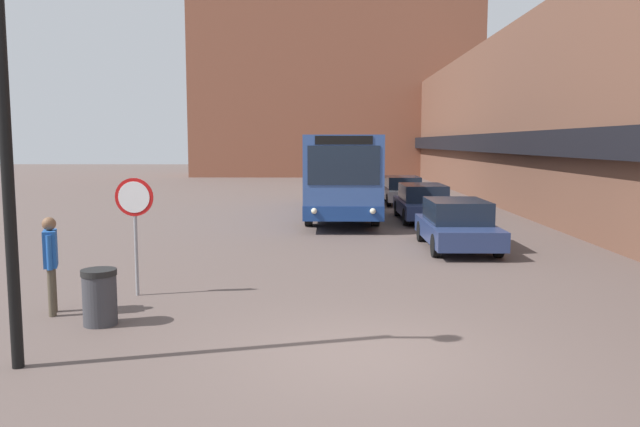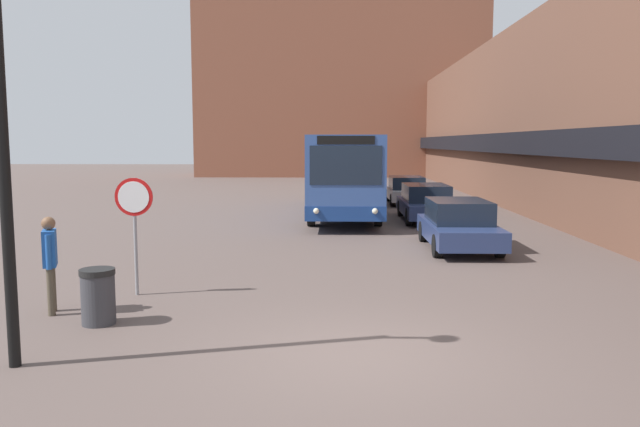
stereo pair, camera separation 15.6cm
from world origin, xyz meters
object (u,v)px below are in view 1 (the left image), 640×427
at_px(trash_bin, 100,297).
at_px(parked_car_front, 457,224).
at_px(parked_car_back, 403,190).
at_px(street_lamp, 27,107).
at_px(city_bus, 340,172).
at_px(pedestrian, 51,256).
at_px(parked_car_middle, 423,202).
at_px(stop_sign, 135,211).

bearing_deg(trash_bin, parked_car_front, 45.74).
relative_size(parked_car_back, street_lamp, 0.79).
distance_m(city_bus, pedestrian, 16.73).
distance_m(parked_car_middle, street_lamp, 18.32).
bearing_deg(street_lamp, parked_car_middle, 65.03).
height_order(parked_car_middle, parked_car_back, parked_car_middle).
relative_size(city_bus, parked_car_middle, 2.59).
relative_size(parked_car_back, trash_bin, 4.65).
bearing_deg(parked_car_back, trash_bin, -109.58).
bearing_deg(parked_car_front, trash_bin, -134.26).
distance_m(city_bus, parked_car_middle, 3.98).
distance_m(city_bus, parked_car_back, 5.92).
distance_m(stop_sign, trash_bin, 2.38).
bearing_deg(trash_bin, city_bus, 75.24).
xyz_separation_m(parked_car_front, stop_sign, (-7.56, -5.74, 1.01)).
height_order(street_lamp, pedestrian, street_lamp).
bearing_deg(stop_sign, parked_car_front, 37.18).
height_order(city_bus, parked_car_back, city_bus).
height_order(stop_sign, trash_bin, stop_sign).
height_order(pedestrian, trash_bin, pedestrian).
bearing_deg(pedestrian, parked_car_middle, 127.51).
height_order(city_bus, trash_bin, city_bus).
height_order(city_bus, parked_car_middle, city_bus).
height_order(parked_car_front, parked_car_back, parked_car_front).
distance_m(street_lamp, pedestrian, 3.77).
bearing_deg(city_bus, pedestrian, -108.92).
distance_m(stop_sign, street_lamp, 4.44).
bearing_deg(parked_car_front, parked_car_back, 90.00).
distance_m(parked_car_front, parked_car_middle, 6.63).
bearing_deg(trash_bin, parked_car_back, 70.42).
distance_m(city_bus, street_lamp, 19.06).
distance_m(parked_car_middle, stop_sign, 14.53).
relative_size(stop_sign, street_lamp, 0.42).
height_order(parked_car_front, parked_car_middle, parked_car_middle).
bearing_deg(pedestrian, trash_bin, 39.50).
bearing_deg(pedestrian, parked_car_front, 109.16).
bearing_deg(trash_bin, street_lamp, -92.28).
relative_size(parked_car_front, parked_car_middle, 0.91).
bearing_deg(parked_car_middle, parked_car_back, 90.00).
relative_size(parked_car_back, stop_sign, 1.86).
relative_size(parked_car_front, trash_bin, 4.61).
bearing_deg(pedestrian, stop_sign, 121.61).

